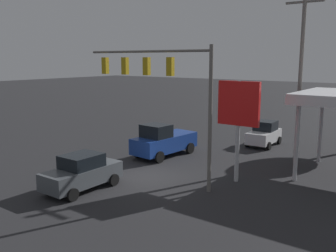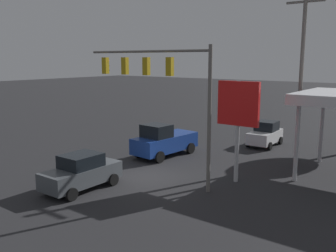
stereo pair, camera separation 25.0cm
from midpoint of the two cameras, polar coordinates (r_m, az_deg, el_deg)
name	(u,v)px [view 2 (the right image)]	position (r m, az deg, el deg)	size (l,w,h in m)	color
ground_plane	(148,176)	(22.50, -2.77, -7.69)	(200.00, 200.00, 0.00)	#262628
traffic_signal_assembly	(158,79)	(20.88, -1.18, 7.20)	(8.56, 0.43, 7.62)	slate
utility_pole	(301,76)	(25.80, 19.88, 7.14)	(2.40, 0.26, 11.02)	slate
price_sign	(238,109)	(21.05, 10.98, 2.60)	(2.44, 0.27, 5.72)	#B7B7BC
pickup_parked	(164,141)	(26.84, -0.41, -2.28)	(2.58, 5.34, 2.40)	navy
hatchback_crossing	(265,134)	(31.15, 14.84, -1.19)	(2.07, 3.86, 1.97)	silver
sedan_waiting	(82,172)	(20.62, -12.70, -6.85)	(2.06, 4.40, 1.93)	#474C51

